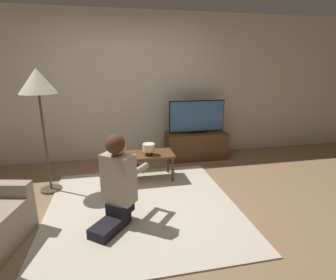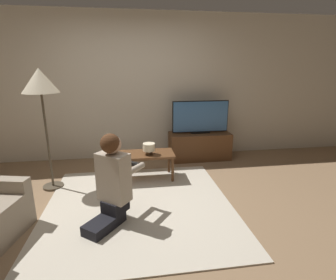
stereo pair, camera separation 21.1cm
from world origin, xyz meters
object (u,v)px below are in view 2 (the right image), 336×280
object	(u,v)px
tv	(200,117)
person_kneeling	(112,179)
coffee_table	(146,156)
table_lamp	(149,148)
floor_lamp	(40,85)

from	to	relation	value
tv	person_kneeling	distance (m)	2.40
coffee_table	table_lamp	world-z (taller)	table_lamp
tv	coffee_table	xyz separation A→B (m)	(-1.05, -0.77, -0.43)
tv	coffee_table	size ratio (longest dim) A/B	1.21
floor_lamp	coffee_table	bearing A→B (deg)	3.79
floor_lamp	person_kneeling	bearing A→B (deg)	-47.79
floor_lamp	person_kneeling	distance (m)	1.65
tv	table_lamp	size ratio (longest dim) A/B	5.72
coffee_table	table_lamp	xyz separation A→B (m)	(0.05, -0.06, 0.15)
person_kneeling	table_lamp	size ratio (longest dim) A/B	5.59
floor_lamp	table_lamp	xyz separation A→B (m)	(1.39, 0.03, -0.92)
tv	table_lamp	distance (m)	1.33
tv	person_kneeling	bearing A→B (deg)	-128.26
coffee_table	floor_lamp	distance (m)	1.72
tv	table_lamp	xyz separation A→B (m)	(-1.00, -0.84, -0.27)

